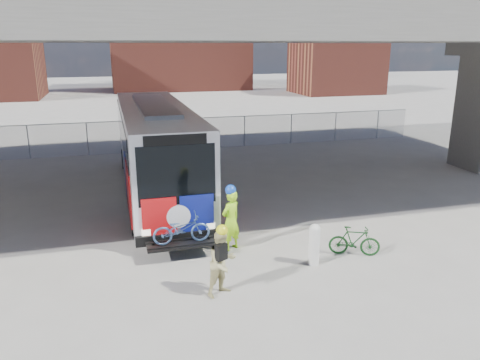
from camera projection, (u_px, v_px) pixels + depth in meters
name	position (u px, v px, depth m)	size (l,w,h in m)	color
ground	(230.00, 223.00, 16.13)	(160.00, 160.00, 0.00)	#9E9991
bus	(156.00, 142.00, 18.94)	(2.67, 12.90, 3.69)	silver
overpass	(203.00, 27.00, 18.01)	(40.00, 16.00, 7.95)	#605E59
chainlink_fence	(178.00, 126.00, 26.83)	(30.00, 0.06, 30.00)	gray
brick_buildings	(145.00, 48.00, 59.55)	(54.00, 22.00, 12.00)	brown
bollard	(314.00, 243.00, 12.90)	(0.31, 0.31, 1.20)	white
cyclist_hivis	(231.00, 219.00, 13.79)	(0.80, 0.73, 2.02)	#AEFF1A
cyclist_tan	(222.00, 262.00, 11.29)	(1.00, 0.93, 1.82)	#C6BC7F
bike_parked	(354.00, 241.00, 13.53)	(0.41, 1.47, 0.88)	#133E17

